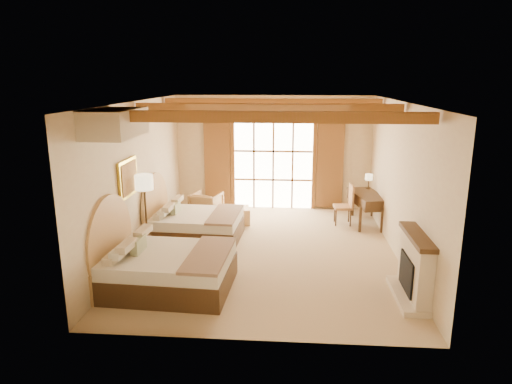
# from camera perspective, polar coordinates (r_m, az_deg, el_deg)

# --- Properties ---
(floor) EXTENTS (7.00, 7.00, 0.00)m
(floor) POSITION_cam_1_polar(r_m,az_deg,el_deg) (10.03, 1.32, -7.37)
(floor) COLOR tan
(floor) RESTS_ON ground
(wall_back) EXTENTS (5.50, 0.00, 5.50)m
(wall_back) POSITION_cam_1_polar(r_m,az_deg,el_deg) (13.00, 2.19, 4.93)
(wall_back) COLOR beige
(wall_back) RESTS_ON ground
(wall_left) EXTENTS (0.00, 7.00, 7.00)m
(wall_left) POSITION_cam_1_polar(r_m,az_deg,el_deg) (10.08, -14.44, 1.80)
(wall_left) COLOR beige
(wall_left) RESTS_ON ground
(wall_right) EXTENTS (0.00, 7.00, 7.00)m
(wall_right) POSITION_cam_1_polar(r_m,az_deg,el_deg) (9.82, 17.62, 1.25)
(wall_right) COLOR beige
(wall_right) RESTS_ON ground
(ceiling) EXTENTS (7.00, 7.00, 0.00)m
(ceiling) POSITION_cam_1_polar(r_m,az_deg,el_deg) (9.35, 1.43, 11.21)
(ceiling) COLOR #B47135
(ceiling) RESTS_ON ground
(ceiling_beams) EXTENTS (5.39, 4.60, 0.18)m
(ceiling_beams) POSITION_cam_1_polar(r_m,az_deg,el_deg) (9.35, 1.43, 10.47)
(ceiling_beams) COLOR brown
(ceiling_beams) RESTS_ON ceiling
(french_doors) EXTENTS (3.95, 0.08, 2.60)m
(french_doors) POSITION_cam_1_polar(r_m,az_deg,el_deg) (13.00, 2.16, 3.37)
(french_doors) COLOR white
(french_doors) RESTS_ON ground
(fireplace) EXTENTS (0.46, 1.40, 1.16)m
(fireplace) POSITION_cam_1_polar(r_m,az_deg,el_deg) (8.25, 19.12, -9.25)
(fireplace) COLOR beige
(fireplace) RESTS_ON ground
(painting) EXTENTS (0.06, 0.95, 0.75)m
(painting) POSITION_cam_1_polar(r_m,az_deg,el_deg) (9.34, -15.68, 1.70)
(painting) COLOR gold
(painting) RESTS_ON wall_left
(canopy_valance) EXTENTS (0.70, 1.40, 0.45)m
(canopy_valance) POSITION_cam_1_polar(r_m,az_deg,el_deg) (7.90, -17.23, 8.23)
(canopy_valance) COLOR beige
(canopy_valance) RESTS_ON ceiling
(bed_near) EXTENTS (2.31, 1.80, 1.47)m
(bed_near) POSITION_cam_1_polar(r_m,az_deg,el_deg) (8.38, -12.08, -8.88)
(bed_near) COLOR #452C19
(bed_near) RESTS_ON floor
(bed_far) EXTENTS (2.13, 1.65, 1.35)m
(bed_far) POSITION_cam_1_polar(r_m,az_deg,el_deg) (10.74, -8.31, -3.74)
(bed_far) COLOR #452C19
(bed_far) RESTS_ON floor
(nightstand) EXTENTS (0.58, 0.58, 0.63)m
(nightstand) POSITION_cam_1_polar(r_m,az_deg,el_deg) (9.32, -14.73, -7.50)
(nightstand) COLOR #452C19
(nightstand) RESTS_ON floor
(floor_lamp) EXTENTS (0.37, 0.37, 1.75)m
(floor_lamp) POSITION_cam_1_polar(r_m,az_deg,el_deg) (9.63, -13.79, 0.58)
(floor_lamp) COLOR #352615
(floor_lamp) RESTS_ON floor
(armchair) EXTENTS (0.91, 0.92, 0.69)m
(armchair) POSITION_cam_1_polar(r_m,az_deg,el_deg) (12.32, -6.22, -1.64)
(armchair) COLOR #A17746
(armchair) RESTS_ON floor
(ottoman) EXTENTS (0.66, 0.66, 0.41)m
(ottoman) POSITION_cam_1_polar(r_m,az_deg,el_deg) (11.82, -2.22, -2.94)
(ottoman) COLOR tan
(ottoman) RESTS_ON floor
(desk) EXTENTS (0.90, 1.57, 0.80)m
(desk) POSITION_cam_1_polar(r_m,az_deg,el_deg) (12.06, 13.69, -1.92)
(desk) COLOR #452C19
(desk) RESTS_ON floor
(desk_chair) EXTENTS (0.49, 0.49, 1.04)m
(desk_chair) POSITION_cam_1_polar(r_m,az_deg,el_deg) (11.92, 10.91, -2.47)
(desk_chair) COLOR #A27B47
(desk_chair) RESTS_ON floor
(desk_lamp) EXTENTS (0.20, 0.20, 0.40)m
(desk_lamp) POSITION_cam_1_polar(r_m,az_deg,el_deg) (12.45, 13.93, 1.75)
(desk_lamp) COLOR #352615
(desk_lamp) RESTS_ON desk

